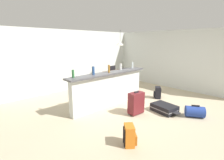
{
  "coord_description": "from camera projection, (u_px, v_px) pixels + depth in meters",
  "views": [
    {
      "loc": [
        -3.96,
        -3.31,
        2.0
      ],
      "look_at": [
        -0.24,
        0.57,
        0.78
      ],
      "focal_mm": 26.81,
      "sensor_mm": 36.0,
      "label": 1
    }
  ],
  "objects": [
    {
      "name": "suitcase_flat_black",
      "position": [
        164.0,
        108.0,
        4.89
      ],
      "size": [
        0.6,
        0.87,
        0.22
      ],
      "color": "black",
      "rests_on": "ground_plane"
    },
    {
      "name": "bar_countertop",
      "position": [
        110.0,
        73.0,
        5.2
      ],
      "size": [
        2.96,
        0.4,
        0.05
      ],
      "primitive_type": "cube",
      "color": "#4C4C51",
      "rests_on": "partition_half_wall"
    },
    {
      "name": "bottle_amber",
      "position": [
        109.0,
        69.0,
        5.14
      ],
      "size": [
        0.06,
        0.06,
        0.24
      ],
      "primitive_type": "cylinder",
      "color": "#9E661E",
      "rests_on": "bar_countertop"
    },
    {
      "name": "dining_chair_near_partition",
      "position": [
        126.0,
        78.0,
        7.07
      ],
      "size": [
        0.45,
        0.45,
        0.93
      ],
      "color": "black",
      "rests_on": "ground_plane"
    },
    {
      "name": "dining_table",
      "position": [
        118.0,
        73.0,
        7.42
      ],
      "size": [
        1.1,
        0.8,
        0.74
      ],
      "color": "#4C331E",
      "rests_on": "ground_plane"
    },
    {
      "name": "ground_plane",
      "position": [
        129.0,
        106.0,
        5.46
      ],
      "size": [
        13.0,
        13.0,
        0.05
      ],
      "primitive_type": "cube",
      "color": "#BCAD8E"
    },
    {
      "name": "pendant_lamp",
      "position": [
        120.0,
        44.0,
        7.14
      ],
      "size": [
        0.34,
        0.34,
        0.68
      ],
      "color": "black"
    },
    {
      "name": "suitcase_upright_maroon",
      "position": [
        136.0,
        103.0,
        4.7
      ],
      "size": [
        0.46,
        0.28,
        0.67
      ],
      "color": "maroon",
      "rests_on": "ground_plane"
    },
    {
      "name": "backpack_orange",
      "position": [
        130.0,
        136.0,
        3.29
      ],
      "size": [
        0.34,
        0.34,
        0.42
      ],
      "color": "orange",
      "rests_on": "ground_plane"
    },
    {
      "name": "dining_chair_far_side",
      "position": [
        111.0,
        74.0,
        7.88
      ],
      "size": [
        0.41,
        0.41,
        0.93
      ],
      "color": "black",
      "rests_on": "ground_plane"
    },
    {
      "name": "backpack_black",
      "position": [
        157.0,
        93.0,
        6.07
      ],
      "size": [
        0.34,
        0.33,
        0.42
      ],
      "color": "black",
      "rests_on": "ground_plane"
    },
    {
      "name": "bottle_blue",
      "position": [
        93.0,
        71.0,
        4.8
      ],
      "size": [
        0.07,
        0.07,
        0.24
      ],
      "primitive_type": "cylinder",
      "color": "#284C89",
      "rests_on": "bar_countertop"
    },
    {
      "name": "bottle_green",
      "position": [
        73.0,
        74.0,
        4.41
      ],
      "size": [
        0.07,
        0.07,
        0.21
      ],
      "primitive_type": "cylinder",
      "color": "#2D6B38",
      "rests_on": "bar_countertop"
    },
    {
      "name": "duffel_bag_blue",
      "position": [
        195.0,
        112.0,
        4.55
      ],
      "size": [
        0.51,
        0.57,
        0.34
      ],
      "color": "#233D93",
      "rests_on": "ground_plane"
    },
    {
      "name": "wall_back",
      "position": [
        77.0,
        60.0,
        7.32
      ],
      "size": [
        6.6,
        0.1,
        2.5
      ],
      "primitive_type": "cube",
      "color": "silver",
      "rests_on": "ground_plane"
    },
    {
      "name": "wall_right",
      "position": [
        169.0,
        59.0,
        7.44
      ],
      "size": [
        0.1,
        6.0,
        2.5
      ],
      "primitive_type": "cube",
      "color": "silver",
      "rests_on": "ground_plane"
    },
    {
      "name": "partition_half_wall",
      "position": [
        110.0,
        90.0,
        5.32
      ],
      "size": [
        2.8,
        0.2,
        1.03
      ],
      "primitive_type": "cube",
      "color": "silver",
      "rests_on": "ground_plane"
    },
    {
      "name": "bottle_white",
      "position": [
        121.0,
        67.0,
        5.64
      ],
      "size": [
        0.07,
        0.07,
        0.21
      ],
      "primitive_type": "cylinder",
      "color": "silver",
      "rests_on": "bar_countertop"
    },
    {
      "name": "bottle_clear",
      "position": [
        132.0,
        65.0,
        6.03
      ],
      "size": [
        0.06,
        0.06,
        0.22
      ],
      "primitive_type": "cylinder",
      "color": "silver",
      "rests_on": "bar_countertop"
    }
  ]
}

